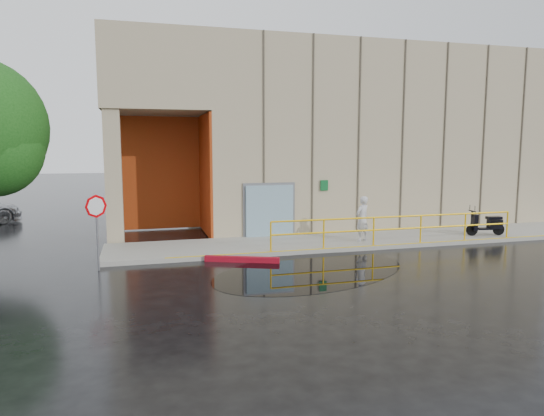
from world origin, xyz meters
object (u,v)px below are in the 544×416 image
Objects in this scene: scooter at (486,218)px; red_curb at (242,259)px; person at (362,219)px; stop_sign at (96,215)px.

scooter is 0.66× the size of red_curb.
scooter is (5.26, -0.24, -0.15)m from person.
red_curb is at bearing -8.30° from person.
scooter is 0.70× the size of stop_sign.
red_curb is (4.31, -0.08, -1.58)m from stop_sign.
stop_sign is at bearing -165.94° from scooter.
person is 5.27m from scooter.
person is 5.18m from red_curb.
red_curb is at bearing -163.57° from scooter.
person is at bearing 16.79° from red_curb.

